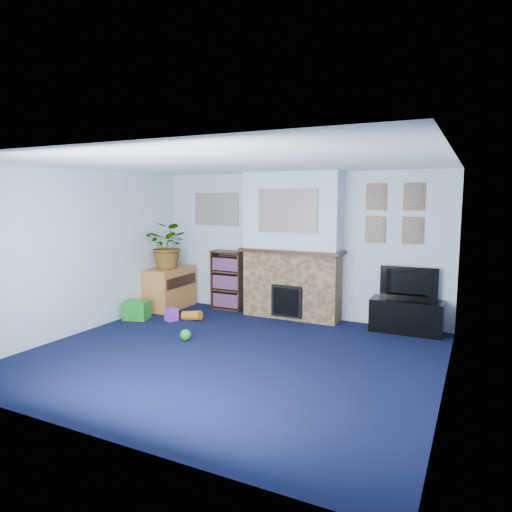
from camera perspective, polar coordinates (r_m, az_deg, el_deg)
The scene contains 26 objects.
floor at distance 5.94m, azimuth -3.11°, elevation -12.25°, with size 5.00×4.50×0.01m, color #0D1133.
ceiling at distance 5.61m, azimuth -3.28°, elevation 11.51°, with size 5.00×4.50×0.01m, color white.
wall_back at distance 7.68m, azimuth 5.10°, elevation 1.39°, with size 5.00×0.04×2.40m, color silver.
wall_front at distance 3.88m, azimuth -19.79°, elevation -4.82°, with size 5.00×0.04×2.40m, color silver.
wall_left at distance 7.21m, azimuth -20.77°, elevation 0.56°, with size 0.04×4.50×2.40m, color silver.
wall_right at distance 4.94m, azimuth 22.98°, elevation -2.44°, with size 0.04×4.50×2.40m, color silver.
chimney_breast at distance 7.49m, azimuth 4.53°, elevation 1.13°, with size 1.72×0.50×2.40m.
collage_main at distance 7.25m, azimuth 3.95°, elevation 5.65°, with size 1.00×0.03×0.68m, color gray.
collage_left at distance 8.31m, azimuth -4.96°, elevation 5.85°, with size 0.90×0.03×0.58m, color gray.
portrait_tl at distance 7.25m, azimuth 14.81°, elevation 7.17°, with size 0.30×0.03×0.40m, color brown.
portrait_tr at distance 7.16m, azimuth 19.15°, elevation 7.01°, with size 0.30×0.03×0.40m, color brown.
portrait_bl at distance 7.27m, azimuth 14.68°, elevation 3.22°, with size 0.30×0.03×0.40m, color brown.
portrait_br at distance 7.18m, azimuth 18.99°, elevation 3.02°, with size 0.30×0.03×0.40m, color brown.
tv_stand at distance 7.18m, azimuth 18.30°, elevation -7.28°, with size 1.03×0.43×0.49m, color black.
television at distance 7.09m, azimuth 18.49°, elevation -3.30°, with size 0.83×0.11×0.48m, color black.
bookshelf at distance 8.18m, azimuth -3.49°, elevation -3.18°, with size 0.58×0.28×1.05m.
sideboard at distance 8.42m, azimuth -10.78°, elevation -4.04°, with size 0.52×0.94×0.73m, color #B5753A.
potted_plant at distance 8.23m, azimuth -10.85°, elevation 1.32°, with size 0.75×0.65×0.83m, color #26661E.
mantel_clock at distance 7.47m, azimuth 3.81°, elevation 1.40°, with size 0.09×0.05×0.13m, color gold.
mantel_candle at distance 7.32m, azimuth 6.90°, elevation 1.32°, with size 0.05×0.05×0.15m, color #B2BFC6.
mantel_teddy at distance 7.65m, azimuth 0.82°, elevation 1.51°, with size 0.14×0.14×0.14m, color gray.
mantel_can at distance 7.23m, azimuth 9.18°, elevation 1.04°, with size 0.05×0.05×0.11m, color purple.
green_crate at distance 7.81m, azimuth -14.68°, elevation -6.63°, with size 0.38×0.31×0.31m, color #198C26.
toy_ball at distance 6.55m, azimuth -8.79°, elevation -9.63°, with size 0.16×0.16×0.16m, color #198C26.
toy_block at distance 7.59m, azimuth -10.52°, elevation -7.13°, with size 0.17×0.17×0.20m, color purple.
toy_tube at distance 7.60m, azimuth -8.02°, elevation -7.38°, with size 0.16×0.16×0.33m, color orange.
Camera 1 is at (2.76, -4.87, 1.99)m, focal length 32.00 mm.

